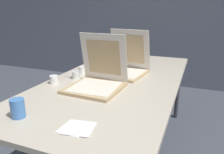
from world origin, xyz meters
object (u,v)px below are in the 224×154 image
object	(u,v)px
pizza_box_middle	(125,67)
napkin_pile	(77,128)
table	(117,84)
cup_white_near_center	(76,75)
pizza_box_front	(97,81)
cup_printed_front	(18,108)
cup_white_mid	(82,70)
cup_white_near_left	(54,80)

from	to	relation	value
pizza_box_middle	napkin_pile	xyz separation A→B (m)	(0.09, -0.97, -0.05)
pizza_box_middle	table	bearing A→B (deg)	-85.54
cup_white_near_center	napkin_pile	world-z (taller)	cup_white_near_center
pizza_box_middle	cup_white_near_center	xyz separation A→B (m)	(-0.32, -0.28, -0.02)
pizza_box_front	cup_printed_front	world-z (taller)	pizza_box_front
pizza_box_middle	napkin_pile	world-z (taller)	pizza_box_middle
cup_white_mid	cup_white_near_left	bearing A→B (deg)	-102.22
cup_white_near_left	napkin_pile	bearing A→B (deg)	-45.80
pizza_box_front	cup_white_mid	world-z (taller)	pizza_box_front
pizza_box_front	napkin_pile	size ratio (longest dim) A/B	2.29
cup_white_near_left	napkin_pile	xyz separation A→B (m)	(0.50, -0.51, -0.03)
table	cup_white_mid	world-z (taller)	cup_white_mid
cup_printed_front	pizza_box_middle	bearing A→B (deg)	75.47
table	pizza_box_front	size ratio (longest dim) A/B	5.25
table	cup_white_mid	distance (m)	0.34
table	napkin_pile	world-z (taller)	napkin_pile
pizza_box_front	pizza_box_middle	distance (m)	0.43
cup_printed_front	cup_white_near_center	bearing A→B (deg)	95.46
pizza_box_middle	napkin_pile	size ratio (longest dim) A/B	2.48
cup_white_near_center	cup_white_mid	world-z (taller)	same
cup_white_near_center	cup_white_mid	bearing A→B (deg)	99.34
table	cup_white_near_center	world-z (taller)	cup_white_near_center
table	napkin_pile	bearing A→B (deg)	-82.89
cup_white_near_center	cup_printed_front	size ratio (longest dim) A/B	0.63
cup_printed_front	cup_white_mid	bearing A→B (deg)	96.14
pizza_box_front	cup_white_mid	size ratio (longest dim) A/B	5.99
pizza_box_front	cup_white_near_center	distance (m)	0.29
cup_white_near_center	pizza_box_middle	bearing A→B (deg)	41.45
cup_white_near_center	cup_printed_front	world-z (taller)	cup_printed_front
cup_white_mid	cup_white_near_center	bearing A→B (deg)	-80.66
cup_printed_front	napkin_pile	size ratio (longest dim) A/B	0.61
napkin_pile	pizza_box_middle	bearing A→B (deg)	95.23
cup_white_mid	cup_printed_front	distance (m)	0.84
table	cup_printed_front	world-z (taller)	cup_printed_front
cup_printed_front	pizza_box_front	bearing A→B (deg)	71.12
pizza_box_middle	cup_white_mid	size ratio (longest dim) A/B	6.47
cup_white_mid	cup_white_near_left	distance (m)	0.32
table	cup_printed_front	size ratio (longest dim) A/B	19.76
pizza_box_middle	cup_printed_front	bearing A→B (deg)	-96.24
table	cup_white_near_center	xyz separation A→B (m)	(-0.31, -0.12, 0.08)
cup_white_mid	cup_white_near_left	size ratio (longest dim) A/B	1.00
cup_white_near_center	cup_white_near_left	xyz separation A→B (m)	(-0.09, -0.17, 0.00)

